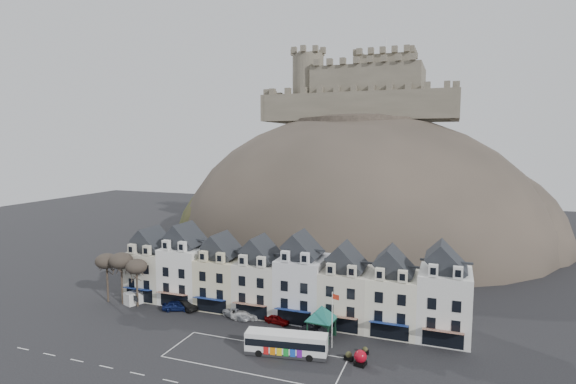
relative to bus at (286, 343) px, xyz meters
The scene contains 21 objects.
ground 6.59m from the bus, 149.05° to the right, with size 300.00×300.00×0.00m, color black.
coach_bay_markings 4.34m from the bus, 149.67° to the right, with size 22.00×7.50×0.01m, color silver.
townhouse_terrace 14.25m from the bus, 112.84° to the left, with size 54.40×9.35×11.80m.
castle_hill 65.82m from the bus, 93.69° to the left, with size 100.00×76.00×68.00m.
castle 82.41m from the bus, 93.92° to the left, with size 50.20×22.20×22.00m.
tree_left_far 35.63m from the bus, 168.19° to the left, with size 3.61×3.61×8.24m.
tree_left_mid 32.79m from the bus, 167.10° to the left, with size 3.78×3.78×8.64m.
tree_left_near 29.80m from the bus, 165.79° to the left, with size 3.43×3.43×7.84m.
bus is the anchor object (origin of this frame).
bus_shelter 7.07m from the bus, 66.04° to the left, with size 7.21×7.21×4.59m.
red_buoy 9.27m from the bus, ahead, with size 1.51×1.51×1.87m.
flagpole 6.80m from the bus, 37.83° to the left, with size 1.02×0.44×7.50m.
white_van 30.77m from the bus, 163.55° to the left, with size 3.36×4.80×2.01m.
planter_west 7.83m from the bus, 10.10° to the left, with size 1.22×0.85×1.11m.
planter_east 9.99m from the bus, 21.97° to the left, with size 0.99×0.66×0.94m.
car_navy 22.91m from the bus, 159.79° to the left, with size 1.82×4.53×1.54m, color #0E1848.
car_black 22.09m from the bus, 156.76° to the left, with size 1.59×4.57×1.50m, color black.
car_silver 14.13m from the bus, 141.84° to the left, with size 2.33×4.98×1.41m, color #B8BBC1.
car_white 13.07m from the bus, 139.30° to the left, with size 1.73×4.26×1.24m, color silver.
car_maroon 9.94m from the bus, 118.27° to the left, with size 1.56×3.88×1.32m, color #510405.
car_charcoal 6.94m from the bus, 73.91° to the left, with size 1.50×4.30×1.42m, color black.
Camera 1 is at (24.34, -46.87, 26.63)m, focal length 28.00 mm.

